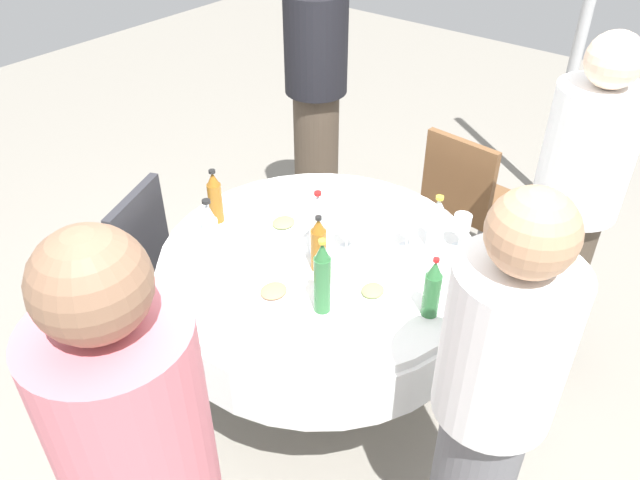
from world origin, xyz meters
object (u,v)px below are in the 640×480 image
object	(u,v)px
bottle_clear_rear	(319,225)
person_front	(569,219)
plate_near	(373,293)
plate_inner	(340,197)
wine_glass_north	(347,229)
bottle_green_front	(322,278)
bottle_clear_south	(210,232)
bottle_amber_east	(318,245)
chair_far	(465,194)
chair_south	(125,257)
dining_table	(320,282)
wine_glass_rear	(408,227)
bottle_amber_far	(215,198)
plate_right	(274,294)
plate_west	(284,225)
person_left	(489,408)
person_north	(316,101)
bottle_clear_left	(436,224)
bottle_green_north	(432,289)
wine_glass_far	(462,224)

from	to	relation	value
bottle_clear_rear	person_front	bearing A→B (deg)	-46.13
plate_near	plate_inner	size ratio (longest dim) A/B	0.98
wine_glass_north	bottle_green_front	bearing A→B (deg)	-156.73
bottle_clear_rear	plate_inner	distance (m)	0.44
bottle_clear_south	plate_inner	world-z (taller)	bottle_clear_south
bottle_green_front	bottle_amber_east	xyz separation A→B (m)	(0.18, 0.16, -0.03)
bottle_amber_east	bottle_clear_rear	distance (m)	0.10
bottle_green_front	chair_far	distance (m)	1.42
chair_south	bottle_clear_rear	bearing A→B (deg)	-89.50
bottle_clear_south	person_front	distance (m)	1.46
bottle_amber_east	chair_far	size ratio (longest dim) A/B	0.28
bottle_clear_south	wine_glass_north	distance (m)	0.54
dining_table	person_front	distance (m)	1.06
wine_glass_rear	bottle_amber_far	bearing A→B (deg)	114.82
bottle_amber_far	bottle_clear_south	bearing A→B (deg)	-137.88
person_front	chair_south	bearing A→B (deg)	-100.69
plate_inner	plate_right	size ratio (longest dim) A/B	0.89
wine_glass_rear	chair_far	xyz separation A→B (m)	(0.86, 0.15, -0.32)
bottle_clear_south	chair_south	bearing A→B (deg)	96.93
bottle_green_front	plate_inner	distance (m)	0.76
wine_glass_rear	plate_west	world-z (taller)	wine_glass_rear
dining_table	bottle_green_front	size ratio (longest dim) A/B	4.31
bottle_amber_east	plate_right	xyz separation A→B (m)	(-0.23, 0.03, -0.10)
wine_glass_north	plate_west	bearing A→B (deg)	99.70
person_left	person_north	size ratio (longest dim) A/B	0.95
person_left	chair_far	xyz separation A→B (m)	(1.46, 0.80, -0.29)
bottle_green_front	bottle_clear_south	bearing A→B (deg)	93.46
bottle_amber_far	person_north	size ratio (longest dim) A/B	0.15
bottle_amber_east	chair_south	size ratio (longest dim) A/B	0.28
dining_table	bottle_amber_east	world-z (taller)	bottle_amber_east
bottle_green_front	plate_west	world-z (taller)	bottle_green_front
bottle_amber_east	wine_glass_north	size ratio (longest dim) A/B	1.77
wine_glass_north	bottle_clear_rear	bearing A→B (deg)	144.75
bottle_amber_far	bottle_clear_south	world-z (taller)	bottle_clear_south
chair_far	bottle_amber_east	bearing A→B (deg)	-87.26
bottle_clear_left	person_north	bearing A→B (deg)	60.59
plate_near	chair_far	world-z (taller)	chair_far
bottle_clear_south	person_north	size ratio (longest dim) A/B	0.17
bottle_green_north	wine_glass_rear	xyz separation A→B (m)	(0.29, 0.28, -0.02)
wine_glass_north	chair_far	size ratio (longest dim) A/B	0.16
wine_glass_north	person_north	xyz separation A→B (m)	(0.87, 0.85, 0.02)
bottle_clear_left	bottle_green_north	bearing A→B (deg)	-152.22
bottle_amber_far	wine_glass_far	xyz separation A→B (m)	(0.48, -0.92, -0.00)
plate_right	plate_near	bearing A→B (deg)	-51.27
dining_table	plate_inner	world-z (taller)	plate_inner
bottle_amber_far	person_front	distance (m)	1.47
person_north	person_front	bearing A→B (deg)	-48.61
dining_table	chair_far	xyz separation A→B (m)	(1.12, -0.10, -0.07)
bottle_green_front	person_north	xyz separation A→B (m)	(1.22, 1.00, -0.03)
wine_glass_far	bottle_green_front	bearing A→B (deg)	162.14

